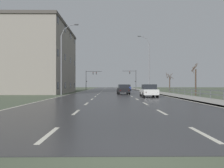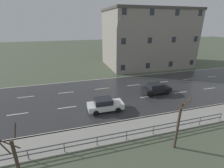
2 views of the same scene
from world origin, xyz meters
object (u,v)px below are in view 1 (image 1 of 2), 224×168
object	(u,v)px
traffic_signal_right	(134,77)
car_far_right	(149,91)
street_lamp_left_bank	(63,60)
traffic_signal_left	(90,77)
street_lamp_midground	(149,65)
brick_building	(36,60)
car_far_left	(127,87)
car_mid_centre	(123,89)

from	to	relation	value
traffic_signal_right	car_far_right	world-z (taller)	traffic_signal_right
street_lamp_left_bank	traffic_signal_left	distance (m)	36.56
street_lamp_midground	brick_building	bearing A→B (deg)	-172.50
traffic_signal_left	car_far_right	bearing A→B (deg)	-75.27
traffic_signal_right	car_far_left	world-z (taller)	traffic_signal_right
car_mid_centre	brick_building	size ratio (longest dim) A/B	0.22
street_lamp_left_bank	car_far_right	size ratio (longest dim) A/B	2.54
car_far_left	car_mid_centre	bearing A→B (deg)	-94.12
street_lamp_midground	traffic_signal_right	world-z (taller)	street_lamp_midground
traffic_signal_left	car_mid_centre	size ratio (longest dim) A/B	1.43
brick_building	car_mid_centre	bearing A→B (deg)	-22.53
street_lamp_left_bank	street_lamp_midground	bearing A→B (deg)	40.24
street_lamp_midground	brick_building	xyz separation A→B (m)	(-22.11, -2.91, 0.63)
traffic_signal_right	car_far_right	distance (m)	43.38
car_mid_centre	car_far_right	xyz separation A→B (m)	(2.65, -8.20, 0.00)
traffic_signal_left	street_lamp_midground	bearing A→B (deg)	-59.44
car_far_left	brick_building	distance (m)	25.59
street_lamp_midground	car_far_left	bearing A→B (deg)	103.52
car_far_right	brick_building	size ratio (longest dim) A/B	0.22
traffic_signal_right	car_far_left	distance (m)	12.57
street_lamp_midground	street_lamp_left_bank	xyz separation A→B (m)	(-14.89, -12.60, -0.55)
traffic_signal_left	car_far_left	world-z (taller)	traffic_signal_left
traffic_signal_right	street_lamp_midground	bearing A→B (deg)	-89.30
car_mid_centre	car_far_left	xyz separation A→B (m)	(2.54, 23.18, 0.00)
street_lamp_left_bank	traffic_signal_left	world-z (taller)	street_lamp_left_bank
street_lamp_midground	street_lamp_left_bank	bearing A→B (deg)	-139.76
car_far_right	brick_building	xyz separation A→B (m)	(-18.97, 14.97, 5.50)
car_mid_centre	traffic_signal_left	bearing A→B (deg)	101.51
street_lamp_midground	street_lamp_left_bank	size ratio (longest dim) A/B	1.10
traffic_signal_left	car_mid_centre	xyz separation A→B (m)	(8.34, -33.61, -3.30)
car_mid_centre	brick_building	bearing A→B (deg)	155.04
street_lamp_midground	car_far_right	size ratio (longest dim) A/B	2.80
car_mid_centre	street_lamp_left_bank	bearing A→B (deg)	-164.63
traffic_signal_right	car_far_left	size ratio (longest dim) A/B	1.49
street_lamp_midground	brick_building	world-z (taller)	brick_building
car_far_left	brick_building	xyz separation A→B (m)	(-18.86, -16.41, 5.50)
street_lamp_midground	traffic_signal_right	distance (m)	25.34
street_lamp_midground	brick_building	distance (m)	22.31
car_far_right	street_lamp_left_bank	bearing A→B (deg)	156.54
traffic_signal_right	traffic_signal_left	distance (m)	13.89
brick_building	street_lamp_midground	bearing A→B (deg)	7.50
traffic_signal_left	brick_building	xyz separation A→B (m)	(-7.97, -26.85, 2.20)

